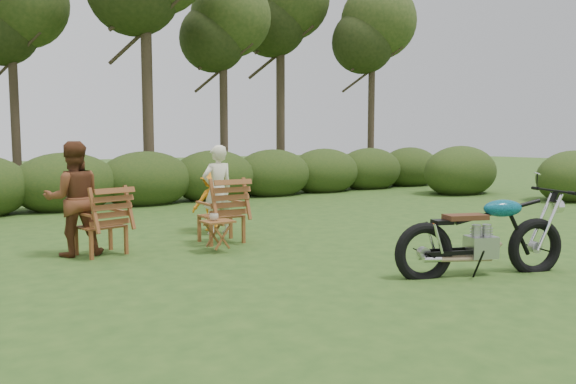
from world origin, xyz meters
TOP-DOWN VIEW (x-y plane):
  - ground at (0.00, 0.00)m, footprint 80.00×80.00m
  - tree_line at (0.50, 9.74)m, footprint 22.52×11.62m
  - motorcycle at (0.64, -0.74)m, footprint 2.37×1.62m
  - lawn_chair_right at (-0.99, 3.12)m, footprint 0.79×0.79m
  - lawn_chair_left at (-2.92, 3.29)m, footprint 0.82×0.82m
  - side_table at (-1.41, 2.46)m, footprint 0.48×0.41m
  - cup at (-1.46, 2.49)m, footprint 0.17×0.17m
  - adult_a at (-0.64, 3.87)m, footprint 0.59×0.39m
  - adult_b at (-3.26, 3.46)m, footprint 0.92×0.77m
  - child at (-0.55, 4.31)m, footprint 0.75×0.46m

SIDE VIEW (x-z plane):
  - ground at x=0.00m, z-range 0.00..0.00m
  - motorcycle at x=0.64m, z-range -0.63..0.63m
  - lawn_chair_right at x=-0.99m, z-range -0.54..0.54m
  - lawn_chair_left at x=-2.92m, z-range -0.51..0.51m
  - adult_a at x=-0.64m, z-range -0.80..0.80m
  - adult_b at x=-3.26m, z-range -0.84..0.84m
  - child at x=-0.55m, z-range -0.56..0.56m
  - side_table at x=-1.41m, z-range 0.00..0.48m
  - cup at x=-1.46m, z-range 0.48..0.59m
  - tree_line at x=0.50m, z-range -0.26..7.88m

